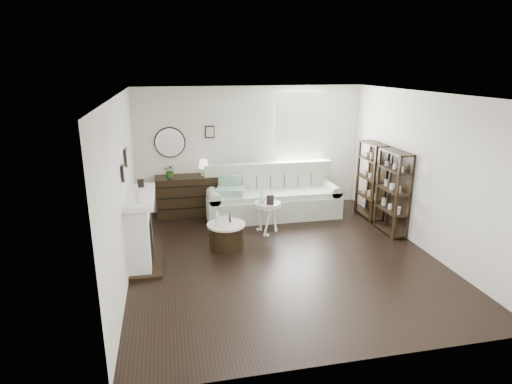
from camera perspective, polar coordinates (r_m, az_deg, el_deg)
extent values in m
plane|color=black|center=(7.36, 3.57, -8.57)|extent=(5.50, 5.50, 0.00)
plane|color=white|center=(6.67, 3.99, 12.91)|extent=(5.50, 5.50, 0.00)
plane|color=white|center=(9.50, -0.69, 5.84)|extent=(5.00, 0.00, 5.00)
plane|color=white|center=(4.45, 13.37, -7.37)|extent=(5.00, 0.00, 5.00)
plane|color=white|center=(6.69, -17.34, 0.43)|extent=(0.00, 5.50, 5.50)
plane|color=white|center=(7.93, 21.47, 2.49)|extent=(0.00, 5.50, 5.50)
cube|color=white|center=(9.71, 5.76, 7.49)|extent=(1.00, 0.02, 1.80)
cube|color=white|center=(9.66, 5.86, 7.43)|extent=(1.15, 0.02, 1.90)
cylinder|color=silver|center=(9.26, -11.41, 6.49)|extent=(0.60, 0.03, 0.60)
cube|color=black|center=(9.28, -6.18, 7.98)|extent=(0.20, 0.03, 0.26)
cube|color=white|center=(7.20, -15.26, -4.96)|extent=(0.34, 1.20, 1.10)
cube|color=black|center=(7.26, -14.93, -6.05)|extent=(0.30, 0.65, 0.70)
cube|color=white|center=(7.02, -15.20, -0.60)|extent=(0.44, 1.35, 0.08)
cube|color=black|center=(7.40, -14.32, -8.71)|extent=(0.50, 1.40, 0.05)
cylinder|color=beige|center=(6.54, -15.48, -0.49)|extent=(0.08, 0.08, 0.22)
cube|color=black|center=(7.37, -15.12, 1.12)|extent=(0.10, 0.03, 0.14)
cube|color=black|center=(6.57, -17.31, 2.42)|extent=(0.03, 0.18, 0.24)
cube|color=black|center=(7.18, -16.95, 4.43)|extent=(0.03, 0.22, 0.28)
cube|color=black|center=(9.27, 15.09, 1.49)|extent=(0.30, 0.80, 1.60)
cylinder|color=beige|center=(9.12, 15.55, -0.62)|extent=(0.08, 0.08, 0.11)
cylinder|color=beige|center=(9.34, 14.86, -0.17)|extent=(0.08, 0.08, 0.11)
cylinder|color=beige|center=(9.55, 14.20, 0.25)|extent=(0.08, 0.08, 0.11)
cylinder|color=beige|center=(9.02, 15.74, 1.81)|extent=(0.08, 0.08, 0.11)
cylinder|color=beige|center=(9.23, 15.04, 2.20)|extent=(0.08, 0.08, 0.11)
cylinder|color=beige|center=(9.45, 14.37, 2.58)|extent=(0.08, 0.08, 0.11)
cylinder|color=beige|center=(8.93, 15.94, 4.29)|extent=(0.08, 0.08, 0.11)
cylinder|color=beige|center=(9.14, 15.22, 4.63)|extent=(0.08, 0.08, 0.11)
cylinder|color=beige|center=(9.36, 14.54, 4.95)|extent=(0.08, 0.08, 0.11)
cube|color=black|center=(8.51, 17.78, -0.07)|extent=(0.30, 0.80, 1.60)
cylinder|color=beige|center=(8.38, 18.32, -2.39)|extent=(0.08, 0.08, 0.11)
cylinder|color=beige|center=(8.58, 17.50, -1.87)|extent=(0.08, 0.08, 0.11)
cylinder|color=beige|center=(8.79, 16.72, -1.37)|extent=(0.08, 0.08, 0.11)
cylinder|color=beige|center=(8.26, 18.57, 0.23)|extent=(0.08, 0.08, 0.11)
cylinder|color=beige|center=(8.47, 17.73, 0.70)|extent=(0.08, 0.08, 0.11)
cylinder|color=beige|center=(8.68, 16.94, 1.15)|extent=(0.08, 0.08, 0.11)
cylinder|color=beige|center=(8.16, 18.83, 2.93)|extent=(0.08, 0.08, 0.11)
cylinder|color=beige|center=(8.37, 17.97, 3.33)|extent=(0.08, 0.08, 0.11)
cylinder|color=beige|center=(8.58, 17.16, 3.72)|extent=(0.08, 0.08, 0.11)
cube|color=#AEB8A4|center=(9.15, 2.22, -1.88)|extent=(2.81, 0.97, 0.45)
cube|color=#AEB8A4|center=(9.03, 2.29, -0.26)|extent=(2.43, 0.78, 0.11)
cube|color=#AEB8A4|center=(9.37, 1.69, 1.34)|extent=(2.81, 0.22, 0.86)
cube|color=#AEB8A4|center=(8.92, -5.74, -2.08)|extent=(0.24, 0.92, 0.56)
cube|color=#AEB8A4|center=(9.51, 9.70, -1.05)|extent=(0.24, 0.92, 0.56)
cube|color=#268E5B|center=(8.80, -3.46, 0.12)|extent=(0.64, 0.57, 0.14)
cube|color=brown|center=(9.76, 8.28, -1.11)|extent=(0.59, 0.35, 0.37)
cube|color=black|center=(9.29, -9.19, -0.49)|extent=(1.29, 0.54, 0.86)
cube|color=black|center=(9.08, -9.04, -2.17)|extent=(1.24, 0.01, 0.02)
cube|color=black|center=(9.01, -9.11, -0.74)|extent=(1.24, 0.01, 0.02)
cube|color=black|center=(8.94, -9.18, 0.70)|extent=(1.24, 0.01, 0.01)
imported|color=#275C1A|center=(9.08, -11.37, 2.78)|extent=(0.32, 0.30, 0.30)
cylinder|color=black|center=(7.59, -3.97, -6.00)|extent=(0.61, 0.61, 0.43)
cylinder|color=beige|center=(7.50, -4.00, -4.37)|extent=(0.67, 0.67, 0.04)
cylinder|color=white|center=(8.11, 1.52, -1.53)|extent=(0.50, 0.50, 0.03)
cylinder|color=white|center=(8.12, 1.52, -1.83)|extent=(0.51, 0.51, 0.02)
cylinder|color=white|center=(8.21, 1.51, -3.61)|extent=(0.04, 0.04, 0.58)
cylinder|color=silver|center=(7.36, -5.23, -3.47)|extent=(0.07, 0.07, 0.29)
cube|color=silver|center=(7.30, -4.20, -3.95)|extent=(0.17, 0.10, 0.21)
cube|color=black|center=(7.95, 1.91, -1.08)|extent=(0.15, 0.09, 0.18)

